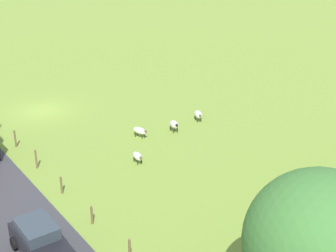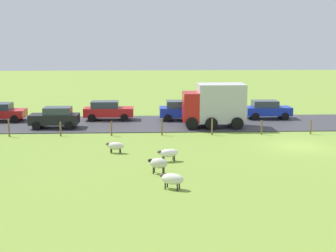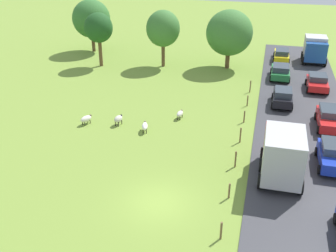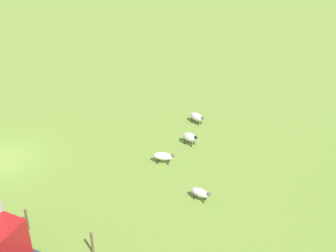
{
  "view_description": "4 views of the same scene",
  "coord_description": "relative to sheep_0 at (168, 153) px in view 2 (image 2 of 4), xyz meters",
  "views": [
    {
      "loc": [
        13.35,
        35.96,
        14.93
      ],
      "look_at": [
        -4.5,
        11.05,
        1.46
      ],
      "focal_mm": 53.14,
      "sensor_mm": 36.0,
      "label": 1
    },
    {
      "loc": [
        -30.78,
        10.03,
        6.94
      ],
      "look_at": [
        -2.28,
        8.75,
        1.83
      ],
      "focal_mm": 51.75,
      "sensor_mm": 36.0,
      "label": 2
    },
    {
      "loc": [
        5.36,
        -18.27,
        14.56
      ],
      "look_at": [
        -1.48,
        7.93,
        1.19
      ],
      "focal_mm": 41.63,
      "sensor_mm": 36.0,
      "label": 3
    },
    {
      "loc": [
        15.52,
        17.91,
        15.0
      ],
      "look_at": [
        -5.97,
        8.04,
        1.15
      ],
      "focal_mm": 46.65,
      "sensor_mm": 36.0,
      "label": 4
    }
  ],
  "objects": [
    {
      "name": "ground_plane",
      "position": [
        3.67,
        -8.8,
        -0.49
      ],
      "size": [
        160.0,
        160.0,
        0.0
      ],
      "primitive_type": "plane",
      "color": "olive"
    },
    {
      "name": "road_strip",
      "position": [
        12.7,
        -8.8,
        -0.46
      ],
      "size": [
        8.0,
        80.0,
        0.06
      ],
      "primitive_type": "cube",
      "color": "#38383D",
      "rests_on": "ground_plane"
    },
    {
      "name": "sheep_0",
      "position": [
        0.0,
        0.0,
        0.0
      ],
      "size": [
        0.75,
        1.3,
        0.73
      ],
      "color": "white",
      "rests_on": "ground_plane"
    },
    {
      "name": "sheep_1",
      "position": [
        -5.25,
        0.06,
        0.01
      ],
      "size": [
        0.91,
        1.24,
        0.76
      ],
      "color": "silver",
      "rests_on": "ground_plane"
    },
    {
      "name": "sheep_2",
      "position": [
        2.21,
        3.18,
        -0.03
      ],
      "size": [
        0.58,
        1.15,
        0.69
      ],
      "color": "silver",
      "rests_on": "ground_plane"
    },
    {
      "name": "sheep_3",
      "position": [
        -2.54,
        0.63,
        0.06
      ],
      "size": [
        0.73,
        1.09,
        0.84
      ],
      "color": "beige",
      "rests_on": "ground_plane"
    },
    {
      "name": "fence_post_0",
      "position": [
        7.72,
        -10.96,
        0.06
      ],
      "size": [
        0.12,
        0.12,
        1.1
      ],
      "primitive_type": "cylinder",
      "color": "brown",
      "rests_on": "ground_plane"
    },
    {
      "name": "fence_post_1",
      "position": [
        7.72,
        -7.27,
        0.04
      ],
      "size": [
        0.12,
        0.12,
        1.05
      ],
      "primitive_type": "cylinder",
      "color": "brown",
      "rests_on": "ground_plane"
    },
    {
      "name": "fence_post_2",
      "position": [
        7.72,
        -3.58,
        0.13
      ],
      "size": [
        0.12,
        0.12,
        1.23
      ],
      "primitive_type": "cylinder",
      "color": "brown",
      "rests_on": "ground_plane"
    },
    {
      "name": "fence_post_3",
      "position": [
        7.72,
        0.11,
        0.14
      ],
      "size": [
        0.12,
        0.12,
        1.26
      ],
      "primitive_type": "cylinder",
      "color": "brown",
      "rests_on": "ground_plane"
    },
    {
      "name": "fence_post_4",
      "position": [
        7.72,
        3.8,
        0.05
      ],
      "size": [
        0.12,
        0.12,
        1.07
      ],
      "primitive_type": "cylinder",
      "color": "brown",
      "rests_on": "ground_plane"
    },
    {
      "name": "fence_post_5",
      "position": [
        7.72,
        7.49,
        0.04
      ],
      "size": [
        0.12,
        0.12,
        1.05
      ],
      "primitive_type": "cylinder",
      "color": "brown",
      "rests_on": "ground_plane"
    },
    {
      "name": "fence_post_6",
      "position": [
        7.72,
        11.18,
        0.14
      ],
      "size": [
        0.12,
        0.12,
        1.25
      ],
      "primitive_type": "cylinder",
      "color": "brown",
      "rests_on": "ground_plane"
    },
    {
      "name": "truck_1",
      "position": [
        10.72,
        -4.18,
        1.4
      ],
      "size": [
        2.75,
        4.86,
        3.44
      ],
      "color": "#B21919",
      "rests_on": "road_strip"
    },
    {
      "name": "car_0",
      "position": [
        14.35,
        13.64,
        0.37
      ],
      "size": [
        2.17,
        3.83,
        1.54
      ],
      "color": "red",
      "rests_on": "road_strip"
    },
    {
      "name": "car_1",
      "position": [
        14.58,
        4.59,
        0.41
      ],
      "size": [
        1.95,
        4.25,
        1.63
      ],
      "color": "red",
      "rests_on": "road_strip"
    },
    {
      "name": "car_4",
      "position": [
        14.64,
        -9.4,
        0.4
      ],
      "size": [
        1.98,
        3.97,
        1.6
      ],
      "color": "#1933B2",
      "rests_on": "road_strip"
    },
    {
      "name": "car_5",
      "position": [
        10.86,
        8.43,
        0.42
      ],
      "size": [
        1.94,
        3.81,
        1.65
      ],
      "color": "black",
      "rests_on": "road_strip"
    },
    {
      "name": "car_6",
      "position": [
        14.29,
        -1.79,
        0.43
      ],
      "size": [
        2.2,
        3.91,
        1.67
      ],
      "color": "#1933B2",
      "rests_on": "road_strip"
    }
  ]
}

